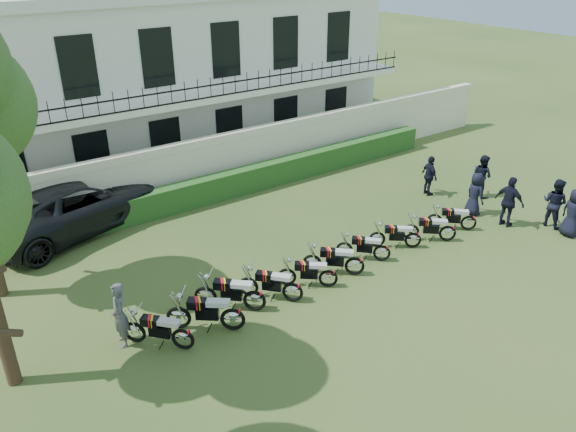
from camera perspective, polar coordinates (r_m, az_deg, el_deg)
name	(u,v)px	position (r m, az deg, el deg)	size (l,w,h in m)	color
ground	(354,273)	(17.35, 6.74, -5.78)	(100.00, 100.00, 0.00)	#324B1E
perimeter_wall	(223,161)	(22.72, -6.64, 5.53)	(30.00, 0.35, 2.30)	beige
hedge	(255,178)	(22.79, -3.37, 3.91)	(18.00, 0.60, 1.00)	#1D4217
building	(156,72)	(27.22, -13.30, 14.07)	(20.40, 9.60, 7.40)	white
motorcycle_0	(183,334)	(14.27, -10.67, -11.73)	(1.33, 1.46, 1.03)	black
motorcycle_1	(233,314)	(14.69, -5.65, -9.88)	(1.68, 1.37, 1.13)	black
motorcycle_2	(255,296)	(15.35, -3.42, -8.09)	(1.52, 1.45, 1.09)	black
motorcycle_3	(293,288)	(15.70, 0.49, -7.29)	(1.33, 1.47, 1.03)	black
motorcycle_4	(328,274)	(16.38, 4.13, -5.94)	(1.41, 1.20, 0.96)	black
motorcycle_5	(355,262)	(17.00, 6.81, -4.65)	(1.45, 1.35, 1.03)	black
motorcycle_6	(382,249)	(17.86, 9.54, -3.35)	(1.27, 1.29, 0.94)	black
motorcycle_7	(413,236)	(18.81, 12.62, -2.04)	(1.39, 1.14, 0.94)	black
motorcycle_8	(448,230)	(19.50, 15.95, -1.34)	(1.41, 1.23, 0.97)	black
motorcycle_9	(469,219)	(20.45, 17.92, -0.34)	(1.31, 1.23, 0.94)	black
suv	(74,204)	(20.82, -20.90, 1.10)	(3.01, 6.53, 1.81)	black
inspector	(120,315)	(14.58, -16.74, -9.62)	(0.64, 0.42, 1.76)	#59585E
officer_0	(573,213)	(21.28, 26.98, 0.30)	(0.84, 0.55, 1.72)	black
officer_1	(555,203)	(21.72, 25.47, 1.22)	(0.87, 0.67, 1.78)	black
officer_2	(509,202)	(21.07, 21.56, 1.34)	(1.08, 0.45, 1.84)	black
officer_3	(475,194)	(21.62, 18.47, 2.15)	(0.79, 0.52, 1.62)	black
officer_4	(482,176)	(23.30, 19.10, 3.90)	(0.83, 0.64, 1.70)	black
officer_5	(430,176)	(22.82, 14.18, 3.98)	(0.94, 0.39, 1.61)	black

